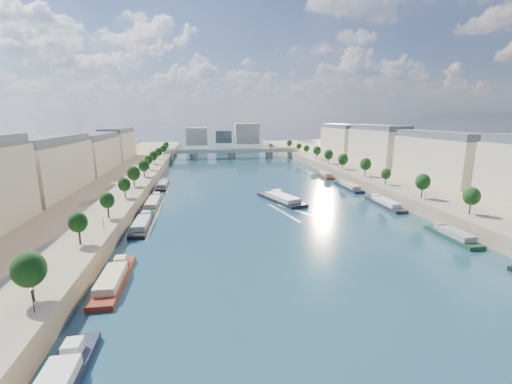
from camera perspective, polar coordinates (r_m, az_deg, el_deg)
name	(u,v)px	position (r m, az deg, el deg)	size (l,w,h in m)	color
ground	(256,189)	(168.36, -0.03, 0.55)	(700.00, 700.00, 0.00)	#0B2832
quay_left	(101,189)	(172.03, -24.44, 0.53)	(44.00, 520.00, 5.00)	#9E8460
quay_right	(391,179)	(192.68, 21.63, 1.95)	(44.00, 520.00, 5.00)	#9E8460
pave_left	(135,182)	(168.18, -19.59, 1.56)	(14.00, 520.00, 0.10)	gray
pave_right	(365,175)	(185.06, 17.69, 2.64)	(14.00, 520.00, 0.10)	gray
trees_left	(139,170)	(168.89, -18.94, 3.52)	(4.80, 268.80, 8.26)	#382B1E
trees_right	(353,163)	(192.29, 15.93, 4.74)	(4.80, 268.80, 8.26)	#382B1E
lamps_left	(141,180)	(157.23, -18.68, 1.92)	(0.36, 200.36, 4.28)	black
lamps_right	(353,169)	(187.12, 15.83, 3.71)	(0.36, 200.36, 4.28)	black
buildings_left	(76,156)	(185.18, -27.78, 5.37)	(16.00, 226.00, 23.20)	#BAA78F
buildings_right	(403,150)	(207.81, 23.37, 6.41)	(16.00, 226.00, 23.20)	#BAA78F
skyline	(227,135)	(383.79, -4.84, 9.46)	(79.00, 42.00, 22.00)	#BAA78F
bridge	(232,152)	(292.03, -4.01, 6.63)	(112.00, 12.00, 8.15)	#C1B79E
tour_barge	(281,199)	(143.49, 4.26, -1.17)	(16.49, 28.50, 3.76)	black
wake	(292,212)	(128.19, 5.96, -3.34)	(16.07, 25.66, 0.04)	silver
moored_barges_left	(142,226)	(114.75, -18.52, -5.42)	(5.00, 157.18, 3.60)	#161C31
moored_barges_right	(390,206)	(142.27, 21.42, -2.22)	(5.00, 160.00, 3.60)	black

